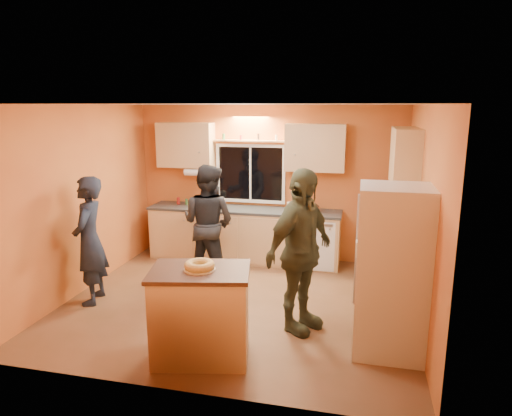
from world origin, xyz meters
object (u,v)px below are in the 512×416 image
(refrigerator, at_px, (391,271))
(person_left, at_px, (90,241))
(island, at_px, (201,313))
(person_center, at_px, (208,223))
(person_right, at_px, (300,251))

(refrigerator, bearing_deg, person_left, 173.91)
(island, height_order, person_center, person_center)
(person_left, bearing_deg, person_center, 118.46)
(refrigerator, xyz_separation_m, person_left, (-3.79, 0.40, -0.05))
(person_center, relative_size, person_right, 0.91)
(island, height_order, person_left, person_left)
(island, xyz_separation_m, person_left, (-1.89, 0.99, 0.36))
(island, distance_m, person_right, 1.33)
(person_left, relative_size, person_right, 0.89)
(person_left, distance_m, person_center, 1.69)
(person_right, bearing_deg, person_left, 116.05)
(person_center, bearing_deg, island, 120.32)
(refrigerator, bearing_deg, person_right, 165.42)
(refrigerator, xyz_separation_m, person_center, (-2.54, 1.55, -0.02))
(refrigerator, relative_size, person_left, 1.06)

